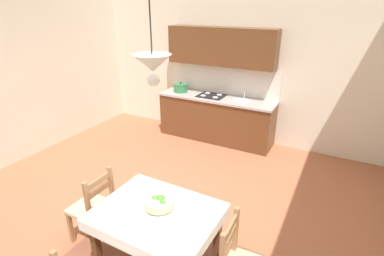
# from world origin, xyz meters

# --- Properties ---
(ground_plane) EXTENTS (6.40, 6.29, 0.10)m
(ground_plane) POSITION_xyz_m (0.00, 0.00, -0.05)
(ground_plane) COLOR #A86042
(wall_back) EXTENTS (6.40, 0.12, 4.17)m
(wall_back) POSITION_xyz_m (0.00, 2.91, 2.08)
(wall_back) COLOR silver
(wall_back) RESTS_ON ground_plane
(kitchen_cabinetry) EXTENTS (2.33, 0.63, 2.20)m
(kitchen_cabinetry) POSITION_xyz_m (-0.19, 2.57, 0.86)
(kitchen_cabinetry) COLOR brown
(kitchen_cabinetry) RESTS_ON ground_plane
(dining_table) EXTENTS (1.18, 0.93, 0.75)m
(dining_table) POSITION_xyz_m (0.64, -0.76, 0.61)
(dining_table) COLOR #56331C
(dining_table) RESTS_ON ground_plane
(dining_chair_tv_side) EXTENTS (0.42, 0.42, 0.93)m
(dining_chair_tv_side) POSITION_xyz_m (-0.27, -0.74, 0.44)
(dining_chair_tv_side) COLOR #D1BC89
(dining_chair_tv_side) RESTS_ON ground_plane
(fruit_bowl) EXTENTS (0.30, 0.30, 0.12)m
(fruit_bowl) POSITION_xyz_m (0.63, -0.70, 0.81)
(fruit_bowl) COLOR beige
(fruit_bowl) RESTS_ON dining_table
(pendant_lamp) EXTENTS (0.32, 0.32, 0.80)m
(pendant_lamp) POSITION_xyz_m (0.60, -0.65, 2.15)
(pendant_lamp) COLOR black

